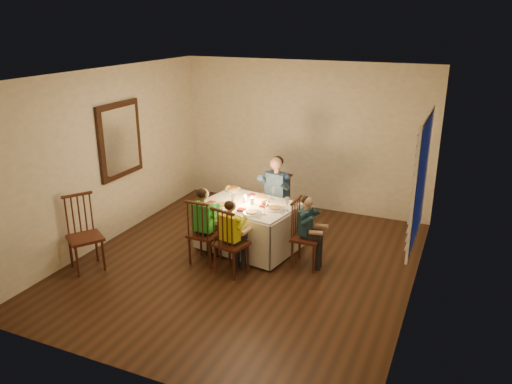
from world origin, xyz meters
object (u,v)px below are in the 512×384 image
at_px(child_teal, 306,265).
at_px(adult, 275,232).
at_px(dining_table, 249,217).
at_px(chair_near_left, 206,262).
at_px(chair_extra, 89,268).
at_px(chair_adult, 275,232).
at_px(child_green, 206,262).
at_px(chair_end, 306,265).
at_px(chair_near_right, 232,272).
at_px(serving_bowl, 233,190).
at_px(child_yellow, 232,272).

bearing_deg(child_teal, adult, 42.13).
bearing_deg(child_teal, dining_table, 78.70).
distance_m(chair_near_left, child_teal, 1.41).
bearing_deg(chair_extra, adult, -7.39).
xyz_separation_m(chair_adult, chair_near_left, (-0.51, -1.38, 0.00)).
bearing_deg(child_green, chair_end, -159.75).
height_order(chair_near_left, child_green, child_green).
bearing_deg(chair_near_left, dining_table, -118.67).
distance_m(chair_near_left, adult, 1.47).
bearing_deg(chair_extra, chair_near_right, -36.13).
bearing_deg(dining_table, child_teal, -1.30).
relative_size(chair_near_left, serving_bowl, 4.55).
distance_m(chair_extra, adult, 2.90).
bearing_deg(chair_near_left, chair_adult, -109.54).
distance_m(chair_adult, child_teal, 1.22).
distance_m(chair_extra, child_green, 1.60).
height_order(adult, child_teal, adult).
relative_size(dining_table, chair_adult, 1.57).
xyz_separation_m(chair_near_left, serving_bowl, (-0.08, 1.05, 0.73)).
relative_size(chair_near_right, child_green, 0.87).
bearing_deg(serving_bowl, adult, 28.61).
height_order(dining_table, chair_adult, dining_table).
xyz_separation_m(chair_end, serving_bowl, (-1.41, 0.59, 0.73)).
bearing_deg(chair_end, dining_table, 78.70).
xyz_separation_m(chair_near_left, adult, (0.51, 1.38, 0.00)).
bearing_deg(child_teal, chair_adult, 42.13).
bearing_deg(child_green, serving_bowl, -84.88).
height_order(dining_table, adult, dining_table).
height_order(chair_near_left, adult, adult).
bearing_deg(dining_table, child_yellow, -72.62).
bearing_deg(chair_near_right, child_yellow, 12.66).
bearing_deg(chair_near_right, child_green, -2.19).
bearing_deg(chair_adult, chair_near_left, -98.79).
bearing_deg(dining_table, chair_extra, -129.69).
distance_m(chair_adult, chair_end, 1.22).
height_order(chair_near_left, chair_extra, chair_extra).
bearing_deg(dining_table, chair_near_left, -109.51).
bearing_deg(chair_near_left, chair_extra, 31.73).
xyz_separation_m(chair_near_right, child_green, (-0.48, 0.13, 0.00)).
relative_size(dining_table, child_yellow, 1.45).
relative_size(chair_end, child_green, 0.87).
xyz_separation_m(child_yellow, serving_bowl, (-0.55, 1.18, 0.73)).
bearing_deg(adult, child_teal, -36.29).
xyz_separation_m(dining_table, chair_near_left, (-0.37, -0.66, -0.50)).
bearing_deg(chair_adult, chair_near_right, -79.77).
distance_m(chair_near_left, child_green, 0.00).
bearing_deg(child_green, chair_adult, -109.54).
distance_m(chair_near_right, chair_extra, 1.98).
relative_size(dining_table, adult, 1.21).
bearing_deg(chair_extra, chair_near_left, -25.87).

